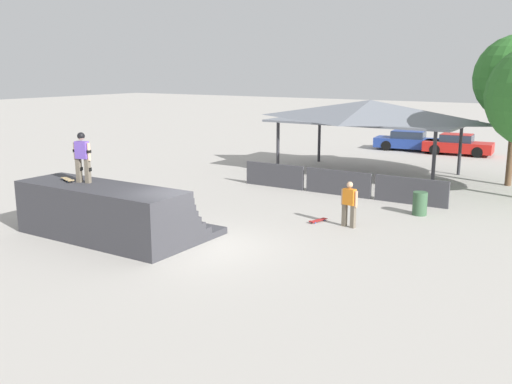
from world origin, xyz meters
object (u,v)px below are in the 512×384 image
at_px(skateboard_on_deck, 68,179).
at_px(parked_car_red, 458,145).
at_px(bystander_walking, 349,202).
at_px(skater_on_deck, 82,154).
at_px(parked_car_blue, 409,141).
at_px(skateboard_on_ground, 318,220).
at_px(trash_bin, 420,204).

xyz_separation_m(skateboard_on_deck, parked_car_red, (6.35, 24.38, -1.15)).
height_order(skateboard_on_deck, bystander_walking, skateboard_on_deck).
height_order(skater_on_deck, parked_car_red, skater_on_deck).
xyz_separation_m(skateboard_on_deck, parked_car_blue, (3.23, 24.66, -1.15)).
xyz_separation_m(skater_on_deck, skateboard_on_ground, (5.58, 5.33, -2.55)).
bearing_deg(skater_on_deck, bystander_walking, 26.76).
height_order(bystander_walking, skateboard_on_ground, bystander_walking).
height_order(skateboard_on_deck, trash_bin, skateboard_on_deck).
xyz_separation_m(skater_on_deck, parked_car_red, (5.72, 24.26, -2.01)).
relative_size(skater_on_deck, skateboard_on_ground, 1.94).
bearing_deg(skater_on_deck, skateboard_on_ground, 32.06).
height_order(bystander_walking, parked_car_red, bystander_walking).
bearing_deg(parked_car_red, skateboard_on_ground, -94.72).
bearing_deg(trash_bin, skateboard_on_ground, -132.83).
xyz_separation_m(skateboard_on_deck, trash_bin, (8.89, 8.34, -1.33)).
relative_size(trash_bin, parked_car_red, 0.20).
relative_size(bystander_walking, parked_car_blue, 0.34).
height_order(skater_on_deck, trash_bin, skater_on_deck).
distance_m(trash_bin, parked_car_blue, 17.28).
bearing_deg(skateboard_on_deck, parked_car_red, 97.37).
height_order(skateboard_on_ground, parked_car_blue, parked_car_blue).
relative_size(bystander_walking, skateboard_on_ground, 1.89).
xyz_separation_m(skater_on_deck, skateboard_on_deck, (-0.63, -0.12, -0.86)).
bearing_deg(trash_bin, skateboard_on_deck, -136.82).
distance_m(skateboard_on_ground, parked_car_blue, 19.45).
distance_m(skateboard_on_deck, skateboard_on_ground, 8.43).
height_order(skater_on_deck, parked_car_blue, skater_on_deck).
bearing_deg(parked_car_red, bystander_walking, -91.24).
bearing_deg(skateboard_on_deck, skater_on_deck, 32.61).
distance_m(skater_on_deck, skateboard_on_ground, 8.13).
distance_m(bystander_walking, parked_car_red, 18.96).
bearing_deg(skateboard_on_ground, parked_car_red, -166.42).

